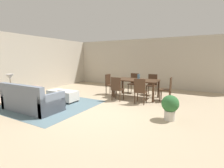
{
  "coord_description": "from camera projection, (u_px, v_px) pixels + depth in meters",
  "views": [
    {
      "loc": [
        2.67,
        -3.93,
        1.63
      ],
      "look_at": [
        -0.3,
        1.48,
        0.63
      ],
      "focal_mm": 25.66,
      "sensor_mm": 36.0,
      "label": 1
    }
  ],
  "objects": [
    {
      "name": "vase_centerpiece",
      "position": [
        139.0,
        77.0,
        6.57
      ],
      "size": [
        0.1,
        0.1,
        0.22
      ],
      "primitive_type": "cylinder",
      "color": "slate",
      "rests_on": "dining_table"
    },
    {
      "name": "wall_left",
      "position": [
        21.0,
        64.0,
        7.28
      ],
      "size": [
        0.12,
        11.0,
        2.7
      ],
      "primitive_type": "cube",
      "color": "#BCB2A0",
      "rests_on": "ground_plane"
    },
    {
      "name": "wall_back",
      "position": [
        146.0,
        63.0,
        9.04
      ],
      "size": [
        9.0,
        0.12,
        2.7
      ],
      "primitive_type": "cube",
      "color": "#BCB2A0",
      "rests_on": "ground_plane"
    },
    {
      "name": "side_table",
      "position": [
        11.0,
        92.0,
        5.73
      ],
      "size": [
        0.4,
        0.4,
        0.55
      ],
      "color": "olive",
      "rests_on": "ground_plane"
    },
    {
      "name": "dining_chair_head_west",
      "position": [
        110.0,
        83.0,
        7.21
      ],
      "size": [
        0.41,
        0.41,
        0.92
      ],
      "color": "#422B1C",
      "rests_on": "ground_plane"
    },
    {
      "name": "table_lamp",
      "position": [
        10.0,
        77.0,
        5.65
      ],
      "size": [
        0.26,
        0.26,
        0.53
      ],
      "color": "brown",
      "rests_on": "side_table"
    },
    {
      "name": "couch",
      "position": [
        31.0,
        101.0,
        5.05
      ],
      "size": [
        1.94,
        0.9,
        0.86
      ],
      "color": "slate",
      "rests_on": "ground_plane"
    },
    {
      "name": "dining_chair_near_left",
      "position": [
        117.0,
        87.0,
        6.14
      ],
      "size": [
        0.41,
        0.41,
        0.92
      ],
      "color": "#422B1C",
      "rests_on": "ground_plane"
    },
    {
      "name": "dining_chair_head_east",
      "position": [
        168.0,
        88.0,
        6.07
      ],
      "size": [
        0.42,
        0.42,
        0.92
      ],
      "color": "#422B1C",
      "rests_on": "ground_plane"
    },
    {
      "name": "area_rug",
      "position": [
        50.0,
        105.0,
        5.65
      ],
      "size": [
        3.0,
        2.8,
        0.01
      ],
      "primitive_type": "cube",
      "color": "slate",
      "rests_on": "ground_plane"
    },
    {
      "name": "dining_chair_far_right",
      "position": [
        152.0,
        83.0,
        7.15
      ],
      "size": [
        0.4,
        0.4,
        0.92
      ],
      "color": "#422B1C",
      "rests_on": "ground_plane"
    },
    {
      "name": "book_on_ottoman",
      "position": [
        62.0,
        90.0,
        6.06
      ],
      "size": [
        0.27,
        0.21,
        0.03
      ],
      "primitive_type": "cube",
      "rotation": [
        0.0,
        0.0,
        0.05
      ],
      "color": "silver",
      "rests_on": "ottoman_table"
    },
    {
      "name": "ground_plane",
      "position": [
        97.0,
        112.0,
        4.93
      ],
      "size": [
        10.8,
        10.8,
        0.0
      ],
      "primitive_type": "plane",
      "color": "tan"
    },
    {
      "name": "potted_plant",
      "position": [
        170.0,
        106.0,
        4.2
      ],
      "size": [
        0.45,
        0.45,
        0.67
      ],
      "color": "beige",
      "rests_on": "ground_plane"
    },
    {
      "name": "dining_chair_near_right",
      "position": [
        140.0,
        90.0,
        5.69
      ],
      "size": [
        0.42,
        0.42,
        0.92
      ],
      "color": "#422B1C",
      "rests_on": "ground_plane"
    },
    {
      "name": "dining_table",
      "position": [
        136.0,
        82.0,
        6.61
      ],
      "size": [
        1.76,
        0.97,
        0.76
      ],
      "color": "#422B1C",
      "rests_on": "ground_plane"
    },
    {
      "name": "ottoman_table",
      "position": [
        63.0,
        95.0,
        6.11
      ],
      "size": [
        1.18,
        0.56,
        0.42
      ],
      "color": "silver",
      "rests_on": "ground_plane"
    },
    {
      "name": "dining_chair_far_left",
      "position": [
        134.0,
        82.0,
        7.6
      ],
      "size": [
        0.42,
        0.42,
        0.92
      ],
      "color": "#422B1C",
      "rests_on": "ground_plane"
    }
  ]
}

